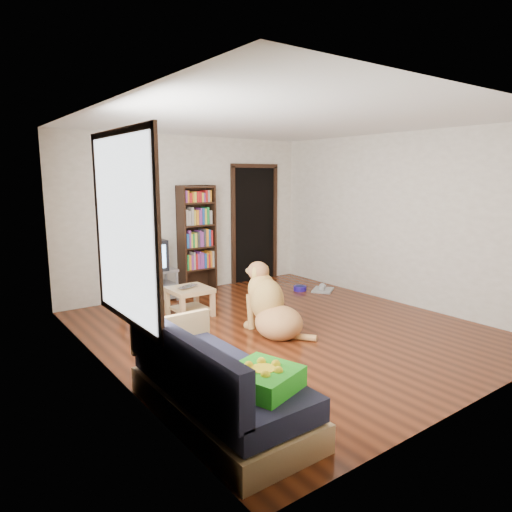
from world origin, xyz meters
TOP-DOWN VIEW (x-y plane):
  - ground at (0.00, 0.00)m, footprint 5.00×5.00m
  - ceiling at (0.00, 0.00)m, footprint 5.00×5.00m
  - wall_back at (0.00, 2.50)m, footprint 4.50×0.00m
  - wall_front at (0.00, -2.50)m, footprint 4.50×0.00m
  - wall_left at (-2.25, 0.00)m, footprint 0.00×5.00m
  - wall_right at (2.25, 0.00)m, footprint 0.00×5.00m
  - green_cushion at (-1.75, -1.87)m, footprint 0.58×0.58m
  - laptop at (-0.70, 1.19)m, footprint 0.39×0.33m
  - dog_bowl at (1.50, 1.35)m, footprint 0.22×0.22m
  - grey_rag at (1.80, 1.10)m, footprint 0.51×0.49m
  - window at (-2.23, -0.50)m, footprint 0.03×1.46m
  - doorway at (1.35, 2.48)m, footprint 1.03×0.05m
  - tv_stand at (-0.90, 2.25)m, footprint 0.90×0.45m
  - crt_tv at (-0.90, 2.27)m, footprint 0.55×0.52m
  - bookshelf at (0.05, 2.34)m, footprint 0.60×0.30m
  - sofa at (-1.87, -1.38)m, footprint 0.80×1.80m
  - coffee_table at (-0.70, 1.22)m, footprint 0.55×0.55m
  - dog at (-0.24, -0.04)m, footprint 0.59×1.10m

SIDE VIEW (x-z plane):
  - ground at x=0.00m, z-range 0.00..0.00m
  - grey_rag at x=1.80m, z-range 0.00..0.03m
  - dog_bowl at x=1.50m, z-range 0.00..0.08m
  - sofa at x=-1.87m, z-range -0.14..0.66m
  - tv_stand at x=-0.90m, z-range 0.02..0.52m
  - coffee_table at x=-0.70m, z-range 0.08..0.48m
  - dog at x=-0.24m, z-range -0.12..0.79m
  - laptop at x=-0.70m, z-range 0.40..0.43m
  - green_cushion at x=-1.75m, z-range 0.42..0.58m
  - crt_tv at x=-0.90m, z-range 0.45..1.03m
  - bookshelf at x=0.05m, z-range 0.10..1.90m
  - doorway at x=1.35m, z-range 0.03..2.21m
  - wall_back at x=0.00m, z-range -0.95..3.55m
  - wall_front at x=0.00m, z-range -0.95..3.55m
  - wall_left at x=-2.25m, z-range -1.20..3.80m
  - wall_right at x=2.25m, z-range -1.20..3.80m
  - window at x=-2.23m, z-range 0.65..2.35m
  - ceiling at x=0.00m, z-range 2.60..2.60m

